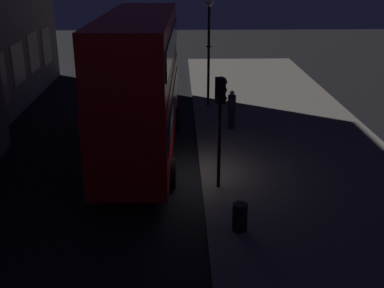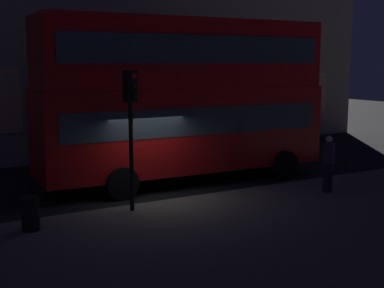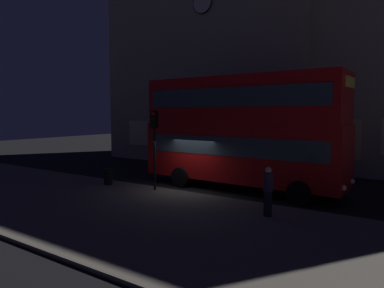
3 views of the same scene
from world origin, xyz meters
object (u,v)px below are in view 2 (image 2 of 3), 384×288
at_px(double_decker_bus, 184,93).
at_px(traffic_light_near_kerb, 131,111).
at_px(pedestrian, 328,163).
at_px(litter_bin, 30,214).

distance_m(double_decker_bus, traffic_light_near_kerb, 4.29).
bearing_deg(double_decker_bus, pedestrian, -50.63).
xyz_separation_m(traffic_light_near_kerb, litter_bin, (-2.86, -0.38, -2.37)).
xyz_separation_m(double_decker_bus, litter_bin, (-6.05, -3.23, -2.60)).
relative_size(traffic_light_near_kerb, litter_bin, 4.63).
xyz_separation_m(pedestrian, litter_bin, (-9.10, 0.71, -0.51)).
xyz_separation_m(double_decker_bus, traffic_light_near_kerb, (-3.20, -2.85, -0.23)).
bearing_deg(traffic_light_near_kerb, double_decker_bus, 24.57).
xyz_separation_m(double_decker_bus, pedestrian, (3.04, -3.93, -2.09)).
bearing_deg(traffic_light_near_kerb, litter_bin, 170.39).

